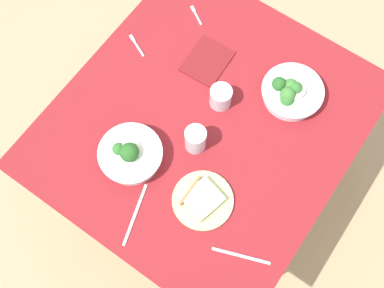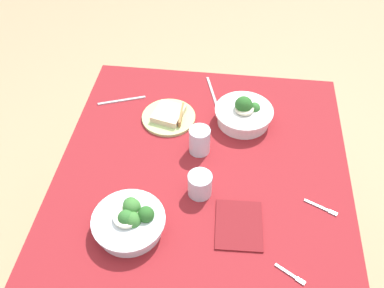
% 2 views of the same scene
% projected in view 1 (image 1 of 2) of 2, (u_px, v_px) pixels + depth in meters
% --- Properties ---
extents(ground_plane, '(6.00, 6.00, 0.00)m').
position_uv_depth(ground_plane, '(202.00, 180.00, 2.45)').
color(ground_plane, tan).
extents(dining_table, '(1.12, 1.01, 0.70)m').
position_uv_depth(dining_table, '(205.00, 134.00, 1.90)').
color(dining_table, maroon).
rests_on(dining_table, ground_plane).
extents(broccoli_bowl_far, '(0.22, 0.22, 0.10)m').
position_uv_depth(broccoli_bowl_far, '(291.00, 92.00, 1.79)').
color(broccoli_bowl_far, white).
rests_on(broccoli_bowl_far, dining_table).
extents(broccoli_bowl_near, '(0.22, 0.22, 0.11)m').
position_uv_depth(broccoli_bowl_near, '(130.00, 155.00, 1.70)').
color(broccoli_bowl_near, white).
rests_on(broccoli_bowl_near, dining_table).
extents(bread_side_plate, '(0.21, 0.21, 0.04)m').
position_uv_depth(bread_side_plate, '(202.00, 200.00, 1.67)').
color(bread_side_plate, '#B7D684').
rests_on(bread_side_plate, dining_table).
extents(water_glass_center, '(0.08, 0.08, 0.10)m').
position_uv_depth(water_glass_center, '(195.00, 139.00, 1.71)').
color(water_glass_center, silver).
rests_on(water_glass_center, dining_table).
extents(water_glass_side, '(0.08, 0.08, 0.08)m').
position_uv_depth(water_glass_side, '(221.00, 97.00, 1.78)').
color(water_glass_side, silver).
rests_on(water_glass_side, dining_table).
extents(fork_by_far_bowl, '(0.06, 0.09, 0.00)m').
position_uv_depth(fork_by_far_bowl, '(196.00, 15.00, 1.96)').
color(fork_by_far_bowl, '#B7B7BC').
rests_on(fork_by_far_bowl, dining_table).
extents(fork_by_near_bowl, '(0.06, 0.10, 0.00)m').
position_uv_depth(fork_by_near_bowl, '(136.00, 45.00, 1.91)').
color(fork_by_near_bowl, '#B7B7BC').
rests_on(fork_by_near_bowl, dining_table).
extents(table_knife_left, '(0.08, 0.19, 0.00)m').
position_uv_depth(table_knife_left, '(241.00, 256.00, 1.61)').
color(table_knife_left, '#B7B7BC').
rests_on(table_knife_left, dining_table).
extents(table_knife_right, '(0.21, 0.07, 0.00)m').
position_uv_depth(table_knife_right, '(136.00, 215.00, 1.66)').
color(table_knife_right, '#B7B7BC').
rests_on(table_knife_right, dining_table).
extents(napkin_folded_upper, '(0.19, 0.15, 0.01)m').
position_uv_depth(napkin_folded_upper, '(207.00, 61.00, 1.88)').
color(napkin_folded_upper, maroon).
rests_on(napkin_folded_upper, dining_table).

